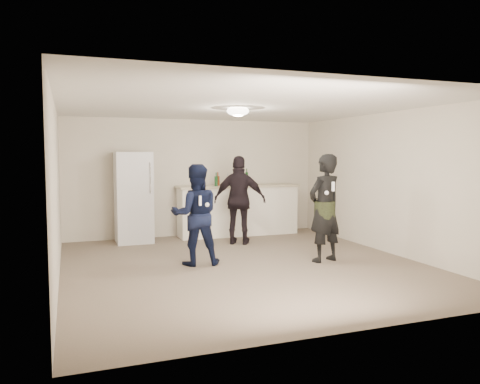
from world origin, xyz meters
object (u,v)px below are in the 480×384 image
object	(u,v)px
fridge	(133,197)
spectator	(240,200)
woman	(325,208)
counter	(238,211)
shaker	(217,181)
man	(196,215)

from	to	relation	value
fridge	spectator	world-z (taller)	fridge
woman	spectator	bearing A→B (deg)	-83.44
counter	spectator	bearing A→B (deg)	-108.34
shaker	spectator	distance (m)	1.12
counter	spectator	xyz separation A→B (m)	(-0.33, -0.99, 0.34)
shaker	spectator	xyz separation A→B (m)	(0.13, -1.07, -0.31)
woman	spectator	world-z (taller)	woman
fridge	man	distance (m)	2.39
spectator	fridge	bearing A→B (deg)	3.01
counter	man	size ratio (longest dim) A/B	1.62
shaker	man	bearing A→B (deg)	-114.53
fridge	woman	world-z (taller)	fridge
man	woman	distance (m)	2.10
man	spectator	bearing A→B (deg)	-124.00
woman	fridge	bearing A→B (deg)	-62.06
spectator	woman	bearing A→B (deg)	141.10
man	spectator	distance (m)	1.86
shaker	woman	bearing A→B (deg)	-72.81
shaker	woman	world-z (taller)	woman
man	woman	world-z (taller)	woman
counter	man	world-z (taller)	man
man	woman	size ratio (longest dim) A/B	0.91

